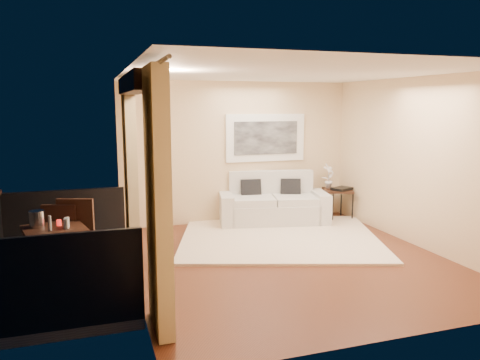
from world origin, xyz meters
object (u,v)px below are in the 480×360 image
bistro_table (55,234)px  side_table (337,192)px  orchid (329,176)px  balcony_chair_far (79,231)px  balcony_chair_near (58,239)px  ice_bucket (37,219)px  sofa (273,205)px

bistro_table → side_table: bearing=23.5°
side_table → orchid: bearing=124.3°
bistro_table → balcony_chair_far: size_ratio=0.76×
balcony_chair_near → bistro_table: bearing=-75.0°
balcony_chair_near → ice_bucket: bearing=-120.9°
bistro_table → sofa: bearing=31.5°
orchid → bistro_table: 5.53m
orchid → ice_bucket: (-5.18, -2.29, 0.06)m
sofa → bistro_table: (-3.76, -2.31, 0.37)m
balcony_chair_far → balcony_chair_near: balcony_chair_far is taller
ice_bucket → balcony_chair_near: bearing=41.7°
orchid → ice_bucket: orchid is taller
sofa → orchid: 1.33m
side_table → balcony_chair_far: size_ratio=0.65×
orchid → ice_bucket: 5.66m
orchid → bistro_table: orchid is taller
bistro_table → balcony_chair_near: balcony_chair_near is taller
sofa → balcony_chair_near: bearing=-139.6°
side_table → ice_bucket: (-5.30, -2.12, 0.36)m
sofa → balcony_chair_near: size_ratio=2.16×
sofa → balcony_chair_far: 3.98m
ice_bucket → orchid: bearing=23.8°
balcony_chair_far → sofa: bearing=-132.5°
bistro_table → balcony_chair_near: bearing=87.6°
sofa → side_table: bearing=8.1°
sofa → orchid: (1.23, 0.08, 0.50)m
sofa → bistro_table: bearing=-136.5°
sofa → balcony_chair_far: balcony_chair_far is taller
orchid → balcony_chair_near: orchid is taller
side_table → bistro_table: bearing=-156.5°
sofa → ice_bucket: 4.56m
sofa → orchid: bearing=15.7°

